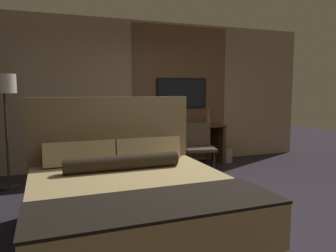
{
  "coord_description": "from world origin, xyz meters",
  "views": [
    {
      "loc": [
        -1.87,
        -3.59,
        1.49
      ],
      "look_at": [
        -0.16,
        0.9,
        0.95
      ],
      "focal_mm": 35.0,
      "sensor_mm": 36.0,
      "label": 1
    }
  ],
  "objects": [
    {
      "name": "wall_back_tv_panel",
      "position": [
        0.09,
        2.59,
        1.4
      ],
      "size": [
        7.2,
        0.09,
        2.8
      ],
      "color": "tan",
      "rests_on": "ground_plane"
    },
    {
      "name": "desk",
      "position": [
        0.76,
        2.3,
        0.52
      ],
      "size": [
        1.5,
        0.53,
        0.78
      ],
      "color": "#422D1E",
      "rests_on": "ground_plane"
    },
    {
      "name": "waste_bin",
      "position": [
        1.63,
        2.16,
        0.14
      ],
      "size": [
        0.22,
        0.22,
        0.28
      ],
      "color": "gray",
      "rests_on": "ground_plane"
    },
    {
      "name": "floor_lamp",
      "position": [
        -2.4,
        1.75,
        1.44
      ],
      "size": [
        0.34,
        0.34,
        1.71
      ],
      "color": "#282623",
      "rests_on": "ground_plane"
    },
    {
      "name": "vase_tall",
      "position": [
        1.25,
        2.31,
        0.96
      ],
      "size": [
        0.13,
        0.13,
        0.36
      ],
      "color": "#846647",
      "rests_on": "desk"
    },
    {
      "name": "bed",
      "position": [
        -1.07,
        -0.49,
        0.36
      ],
      "size": [
        1.99,
        2.14,
        1.4
      ],
      "color": "#33281E",
      "rests_on": "ground_plane"
    },
    {
      "name": "ground_plane",
      "position": [
        0.0,
        0.0,
        0.0
      ],
      "size": [
        16.0,
        16.0,
        0.0
      ],
      "primitive_type": "plane",
      "color": "#28232D"
    },
    {
      "name": "vase_short",
      "position": [
        0.35,
        2.21,
        0.9
      ],
      "size": [
        0.09,
        0.09,
        0.24
      ],
      "color": "#333338",
      "rests_on": "desk"
    },
    {
      "name": "tv",
      "position": [
        0.76,
        2.52,
        1.41
      ],
      "size": [
        1.07,
        0.04,
        0.6
      ],
      "color": "black"
    },
    {
      "name": "desk_chair",
      "position": [
        0.75,
        1.72,
        0.51
      ],
      "size": [
        0.64,
        0.63,
        0.87
      ],
      "rotation": [
        0.0,
        0.0,
        -0.22
      ],
      "color": "#4C3D2D",
      "rests_on": "ground_plane"
    }
  ]
}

